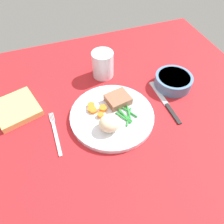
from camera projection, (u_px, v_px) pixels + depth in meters
The scene contains 11 objects.
dining_table at pixel (98, 114), 73.09cm from camera, with size 120.00×90.00×2.00cm.
dinner_plate at pixel (112, 116), 70.28cm from camera, with size 26.77×26.77×1.60cm, color white.
meat_portion at pixel (118, 99), 72.01cm from camera, with size 7.37×6.56×2.55cm, color #936047.
mashed_potatoes at pixel (110, 123), 64.45cm from camera, with size 6.62×5.98×4.64cm, color beige.
carrot_slices at pixel (96, 109), 70.19cm from camera, with size 6.11×7.28×1.28cm.
green_beans at pixel (126, 114), 69.17cm from camera, with size 6.26×9.21×0.79cm.
fork at pixel (56, 133), 66.61cm from camera, with size 1.44×16.60×0.40cm.
knife at pixel (165, 103), 74.71cm from camera, with size 1.70×20.50×0.64cm.
water_glass at pixel (103, 66), 81.07cm from camera, with size 7.92×7.92×9.80cm.
salad_bowl at pixel (173, 81), 78.52cm from camera, with size 13.19×13.19×4.29cm.
napkin at pixel (16, 109), 71.87cm from camera, with size 13.18×13.70×2.10cm, color #DBBC6B.
Camera 1 is at (-11.25, -45.22, 57.51)cm, focal length 35.24 mm.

